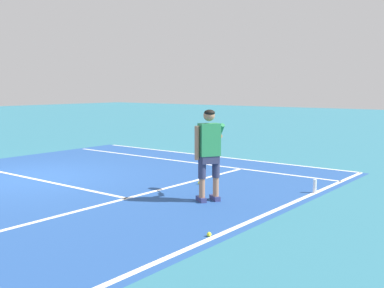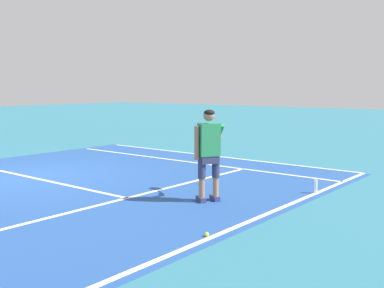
{
  "view_description": "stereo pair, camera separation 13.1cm",
  "coord_description": "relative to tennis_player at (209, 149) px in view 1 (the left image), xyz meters",
  "views": [
    {
      "loc": [
        -6.05,
        -9.6,
        2.11
      ],
      "look_at": [
        0.78,
        -4.27,
        1.05
      ],
      "focal_mm": 43.26,
      "sensor_mm": 36.0,
      "label": 1
    },
    {
      "loc": [
        -5.97,
        -9.71,
        2.11
      ],
      "look_at": [
        0.78,
        -4.27,
        1.05
      ],
      "focal_mm": 43.26,
      "sensor_mm": 36.0,
      "label": 2
    }
  ],
  "objects": [
    {
      "name": "ground_plane",
      "position": [
        -0.8,
        4.65,
        -0.99
      ],
      "size": [
        80.0,
        80.0,
        0.0
      ],
      "primitive_type": "plane",
      "color": "teal"
    },
    {
      "name": "court_inner_surface",
      "position": [
        -0.8,
        3.23,
        -0.99
      ],
      "size": [
        10.98,
        9.46,
        0.0
      ],
      "primitive_type": "cube",
      "color": "#234C93",
      "rests_on": "ground"
    },
    {
      "name": "line_baseline",
      "position": [
        -0.8,
        -1.3,
        -0.99
      ],
      "size": [
        10.98,
        0.1,
        0.01
      ],
      "primitive_type": "cube",
      "color": "white",
      "rests_on": "ground"
    },
    {
      "name": "line_service",
      "position": [
        -0.8,
        1.36,
        -0.99
      ],
      "size": [
        8.23,
        0.1,
        0.01
      ],
      "primitive_type": "cube",
      "color": "white",
      "rests_on": "ground"
    },
    {
      "name": "line_centre_service",
      "position": [
        -0.8,
        4.56,
        -0.99
      ],
      "size": [
        0.1,
        6.4,
        0.01
      ],
      "primitive_type": "cube",
      "color": "white",
      "rests_on": "ground"
    },
    {
      "name": "line_singles_right",
      "position": [
        3.31,
        3.23,
        -0.99
      ],
      "size": [
        0.1,
        9.06,
        0.01
      ],
      "primitive_type": "cube",
      "color": "white",
      "rests_on": "ground"
    },
    {
      "name": "line_doubles_right",
      "position": [
        4.69,
        3.23,
        -0.99
      ],
      "size": [
        0.1,
        9.06,
        0.01
      ],
      "primitive_type": "cube",
      "color": "white",
      "rests_on": "ground"
    },
    {
      "name": "tennis_player",
      "position": [
        0.0,
        0.0,
        0.0
      ],
      "size": [
        1.05,
        0.9,
        1.71
      ],
      "color": "navy",
      "rests_on": "ground"
    },
    {
      "name": "tennis_ball_near_feet",
      "position": [
        1.09,
        1.05,
        -0.96
      ],
      "size": [
        0.07,
        0.07,
        0.07
      ],
      "primitive_type": "sphere",
      "color": "#CCE02D",
      "rests_on": "ground"
    },
    {
      "name": "tennis_ball_by_baseline",
      "position": [
        -1.67,
        -1.22,
        -0.96
      ],
      "size": [
        0.07,
        0.07,
        0.07
      ],
      "primitive_type": "sphere",
      "color": "#CCE02D",
      "rests_on": "ground"
    },
    {
      "name": "water_bottle",
      "position": [
        1.86,
        -1.29,
        -0.85
      ],
      "size": [
        0.07,
        0.07,
        0.27
      ],
      "primitive_type": "cylinder",
      "color": "white",
      "rests_on": "ground"
    }
  ]
}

